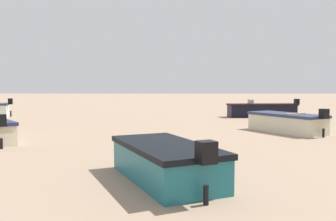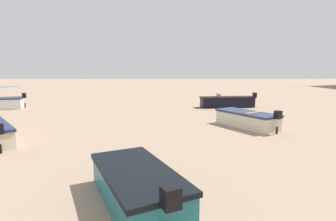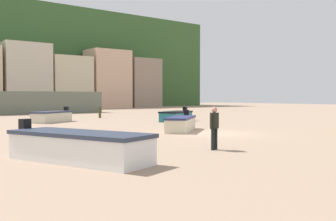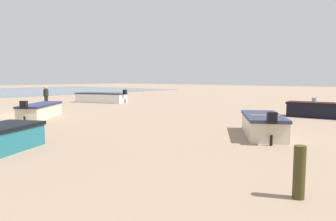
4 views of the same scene
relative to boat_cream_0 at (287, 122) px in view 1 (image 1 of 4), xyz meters
The scene contains 3 objects.
boat_cream_0 is the anchor object (origin of this frame).
boat_black_2 7.74m from the boat_cream_0, behind, with size 1.72×4.90×1.21m.
boat_teal_5 9.76m from the boat_cream_0, 32.47° to the right, with size 3.66×2.82×1.14m.
Camera 1 is at (12.49, 9.58, 2.11)m, focal length 37.37 mm.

